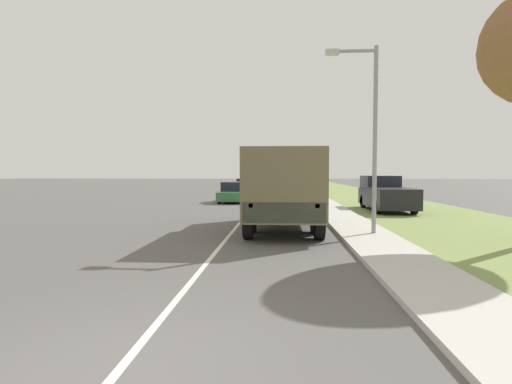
{
  "coord_description": "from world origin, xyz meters",
  "views": [
    {
      "loc": [
        1.71,
        -3.93,
        2.1
      ],
      "look_at": [
        0.72,
        11.95,
        1.32
      ],
      "focal_mm": 28.0,
      "sensor_mm": 36.0,
      "label": 1
    }
  ],
  "objects_px": {
    "car_third_ahead": "(252,183)",
    "car_nearest_ahead": "(234,193)",
    "military_truck": "(283,186)",
    "car_second_ahead": "(245,187)",
    "pickup_truck": "(385,194)",
    "lamp_post": "(368,120)"
  },
  "relations": [
    {
      "from": "military_truck",
      "to": "car_third_ahead",
      "type": "height_order",
      "value": "military_truck"
    },
    {
      "from": "military_truck",
      "to": "lamp_post",
      "type": "bearing_deg",
      "value": -25.4
    },
    {
      "from": "military_truck",
      "to": "car_nearest_ahead",
      "type": "bearing_deg",
      "value": 104.04
    },
    {
      "from": "car_nearest_ahead",
      "to": "car_third_ahead",
      "type": "xyz_separation_m",
      "value": [
        -0.24,
        21.73,
        0.1
      ]
    },
    {
      "from": "car_third_ahead",
      "to": "lamp_post",
      "type": "bearing_deg",
      "value": -80.15
    },
    {
      "from": "military_truck",
      "to": "lamp_post",
      "type": "distance_m",
      "value": 3.7
    },
    {
      "from": "car_third_ahead",
      "to": "pickup_truck",
      "type": "xyz_separation_m",
      "value": [
        9.32,
        -27.55,
        0.15
      ]
    },
    {
      "from": "military_truck",
      "to": "car_second_ahead",
      "type": "bearing_deg",
      "value": 98.29
    },
    {
      "from": "military_truck",
      "to": "car_second_ahead",
      "type": "xyz_separation_m",
      "value": [
        -3.66,
        25.14,
        -0.94
      ]
    },
    {
      "from": "car_nearest_ahead",
      "to": "car_second_ahead",
      "type": "bearing_deg",
      "value": 91.21
    },
    {
      "from": "car_second_ahead",
      "to": "lamp_post",
      "type": "relative_size",
      "value": 0.7
    },
    {
      "from": "car_second_ahead",
      "to": "pickup_truck",
      "type": "bearing_deg",
      "value": -61.68
    },
    {
      "from": "pickup_truck",
      "to": "military_truck",
      "type": "bearing_deg",
      "value": -125.81
    },
    {
      "from": "car_second_ahead",
      "to": "pickup_truck",
      "type": "height_order",
      "value": "pickup_truck"
    },
    {
      "from": "car_nearest_ahead",
      "to": "pickup_truck",
      "type": "bearing_deg",
      "value": -32.68
    },
    {
      "from": "military_truck",
      "to": "pickup_truck",
      "type": "height_order",
      "value": "military_truck"
    },
    {
      "from": "car_third_ahead",
      "to": "car_nearest_ahead",
      "type": "bearing_deg",
      "value": -89.37
    },
    {
      "from": "military_truck",
      "to": "car_second_ahead",
      "type": "relative_size",
      "value": 1.55
    },
    {
      "from": "car_nearest_ahead",
      "to": "lamp_post",
      "type": "distance_m",
      "value": 16.47
    },
    {
      "from": "car_nearest_ahead",
      "to": "lamp_post",
      "type": "relative_size",
      "value": 0.77
    },
    {
      "from": "military_truck",
      "to": "car_nearest_ahead",
      "type": "distance_m",
      "value": 14.12
    },
    {
      "from": "military_truck",
      "to": "pickup_truck",
      "type": "bearing_deg",
      "value": 54.19
    }
  ]
}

